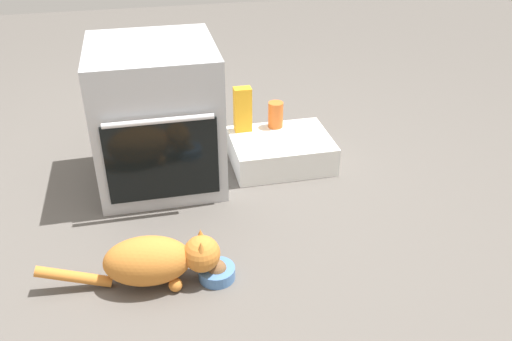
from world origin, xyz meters
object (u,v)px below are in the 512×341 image
at_px(cat, 157,260).
at_px(sauce_jar, 276,115).
at_px(oven, 157,116).
at_px(pantry_cabinet, 281,151).
at_px(juice_carton, 243,109).
at_px(food_bowl, 217,272).

xyz_separation_m(cat, sauce_jar, (0.70, 0.92, 0.11)).
height_order(oven, sauce_jar, oven).
distance_m(oven, sauce_jar, 0.65).
bearing_deg(pantry_cabinet, juice_carton, 143.08).
xyz_separation_m(sauce_jar, juice_carton, (-0.18, -0.00, 0.05)).
height_order(oven, juice_carton, oven).
bearing_deg(food_bowl, sauce_jar, 63.40).
height_order(oven, cat, oven).
relative_size(pantry_cabinet, food_bowl, 3.59).
height_order(food_bowl, juice_carton, juice_carton).
height_order(oven, food_bowl, oven).
bearing_deg(cat, sauce_jar, 58.79).
height_order(sauce_jar, juice_carton, juice_carton).
xyz_separation_m(food_bowl, cat, (-0.22, 0.02, 0.08)).
bearing_deg(sauce_jar, pantry_cabinet, -91.94).
bearing_deg(food_bowl, juice_carton, 72.68).
distance_m(cat, sauce_jar, 1.16).
xyz_separation_m(cat, juice_carton, (0.52, 0.92, 0.16)).
xyz_separation_m(food_bowl, sauce_jar, (0.47, 0.95, 0.19)).
bearing_deg(sauce_jar, juice_carton, -178.99).
bearing_deg(oven, cat, -95.07).
xyz_separation_m(pantry_cabinet, food_bowl, (-0.47, -0.81, -0.05)).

